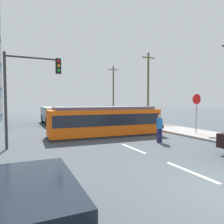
# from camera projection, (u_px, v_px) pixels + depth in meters

# --- Properties ---
(ground_plane) EXTENTS (120.00, 120.00, 0.00)m
(ground_plane) POSITION_uv_depth(u_px,v_px,m) (104.00, 137.00, 14.59)
(ground_plane) COLOR #454D53
(sidewalk_curb_right) EXTENTS (3.20, 36.00, 0.14)m
(sidewalk_curb_right) POSITION_uv_depth(u_px,v_px,m) (222.00, 138.00, 13.75)
(sidewalk_curb_right) COLOR #9A9592
(sidewalk_curb_right) RESTS_ON ground
(lane_stripe_1) EXTENTS (0.16, 2.40, 0.01)m
(lane_stripe_1) POSITION_uv_depth(u_px,v_px,m) (190.00, 172.00, 7.32)
(lane_stripe_1) COLOR silver
(lane_stripe_1) RESTS_ON ground
(lane_stripe_2) EXTENTS (0.16, 2.40, 0.01)m
(lane_stripe_2) POSITION_uv_depth(u_px,v_px,m) (133.00, 148.00, 10.95)
(lane_stripe_2) COLOR silver
(lane_stripe_2) RESTS_ON ground
(lane_stripe_3) EXTENTS (0.16, 2.40, 0.01)m
(lane_stripe_3) POSITION_uv_depth(u_px,v_px,m) (79.00, 127.00, 20.43)
(lane_stripe_3) COLOR silver
(lane_stripe_3) RESTS_ON ground
(lane_stripe_4) EXTENTS (0.16, 2.40, 0.01)m
(lane_stripe_4) POSITION_uv_depth(u_px,v_px,m) (66.00, 121.00, 25.89)
(lane_stripe_4) COLOR silver
(lane_stripe_4) RESTS_ON ground
(streetcar_tram) EXTENTS (8.00, 2.86, 2.10)m
(streetcar_tram) POSITION_uv_depth(u_px,v_px,m) (105.00, 121.00, 15.00)
(streetcar_tram) COLOR #F75B0F
(streetcar_tram) RESTS_ON ground
(city_bus) EXTENTS (2.58, 5.87, 1.83)m
(city_bus) POSITION_uv_depth(u_px,v_px,m) (55.00, 114.00, 23.04)
(city_bus) COLOR #A8BBAB
(city_bus) RESTS_ON ground
(pedestrian_crossing) EXTENTS (0.47, 0.36, 1.67)m
(pedestrian_crossing) POSITION_uv_depth(u_px,v_px,m) (160.00, 127.00, 12.50)
(pedestrian_crossing) COLOR navy
(pedestrian_crossing) RESTS_ON ground
(parked_sedan_near) EXTENTS (2.14, 4.55, 1.19)m
(parked_sedan_near) POSITION_uv_depth(u_px,v_px,m) (20.00, 214.00, 3.41)
(parked_sedan_near) COLOR black
(parked_sedan_near) RESTS_ON ground
(stop_sign) EXTENTS (0.76, 0.07, 2.88)m
(stop_sign) POSITION_uv_depth(u_px,v_px,m) (197.00, 105.00, 15.23)
(stop_sign) COLOR gray
(stop_sign) RESTS_ON sidewalk_curb_right
(traffic_light_mast) EXTENTS (2.89, 0.33, 5.00)m
(traffic_light_mast) POSITION_uv_depth(u_px,v_px,m) (29.00, 82.00, 11.05)
(traffic_light_mast) COLOR #333333
(traffic_light_mast) RESTS_ON ground
(utility_pole_mid) EXTENTS (1.80, 0.24, 8.52)m
(utility_pole_mid) POSITION_uv_depth(u_px,v_px,m) (148.00, 86.00, 26.05)
(utility_pole_mid) COLOR brown
(utility_pole_mid) RESTS_ON ground
(utility_pole_far) EXTENTS (1.80, 0.24, 8.51)m
(utility_pole_far) POSITION_uv_depth(u_px,v_px,m) (113.00, 90.00, 35.76)
(utility_pole_far) COLOR #4D4D33
(utility_pole_far) RESTS_ON ground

